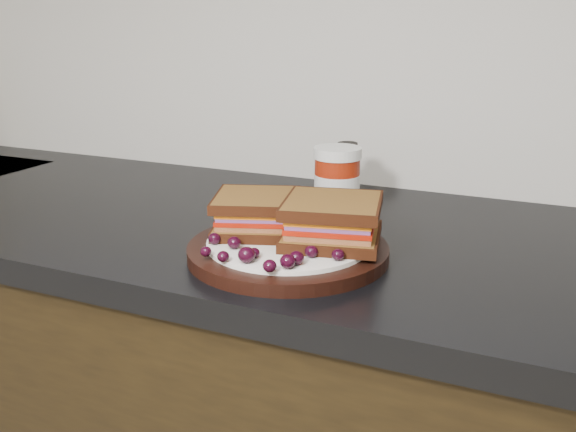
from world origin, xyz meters
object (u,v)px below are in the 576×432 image
at_px(condiment_jar, 337,182).
at_px(oil_bottle, 347,175).
at_px(plate, 288,251).
at_px(sandwich_left, 257,213).

height_order(condiment_jar, oil_bottle, condiment_jar).
bearing_deg(condiment_jar, plate, -88.44).
height_order(plate, condiment_jar, condiment_jar).
distance_m(plate, sandwich_left, 0.07).
bearing_deg(oil_bottle, plate, -88.36).
xyz_separation_m(sandwich_left, condiment_jar, (0.05, 0.19, 0.01)).
xyz_separation_m(plate, condiment_jar, (-0.01, 0.21, 0.05)).
relative_size(condiment_jar, oil_bottle, 1.02).
height_order(plate, oil_bottle, oil_bottle).
relative_size(sandwich_left, condiment_jar, 1.02).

